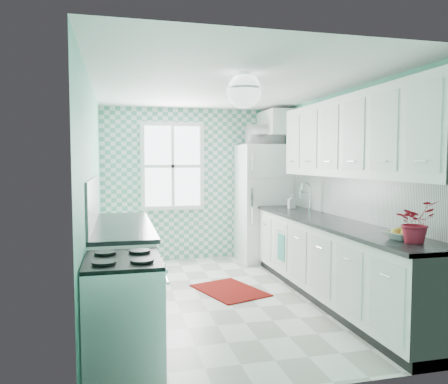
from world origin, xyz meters
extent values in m
cube|color=white|center=(0.00, 0.00, -0.01)|extent=(3.00, 4.40, 0.02)
cube|color=white|center=(0.00, 0.00, 2.51)|extent=(3.00, 4.40, 0.02)
cube|color=#64C8AA|center=(0.00, 2.21, 1.25)|extent=(3.00, 0.02, 2.50)
cube|color=#64C8AA|center=(0.00, -2.21, 1.25)|extent=(3.00, 0.02, 2.50)
cube|color=#64C8AA|center=(-1.51, 0.00, 1.25)|extent=(0.02, 4.40, 2.50)
cube|color=#64C8AA|center=(1.51, 0.00, 1.25)|extent=(0.02, 4.40, 2.50)
cube|color=#57A28C|center=(0.00, 2.19, 1.25)|extent=(3.00, 0.01, 2.50)
cube|color=white|center=(-0.35, 2.17, 1.55)|extent=(1.04, 0.05, 1.44)
cube|color=white|center=(-0.35, 2.15, 1.55)|extent=(0.90, 0.02, 1.30)
cube|color=white|center=(1.49, -0.40, 1.20)|extent=(0.02, 3.60, 0.51)
cube|color=white|center=(-1.49, -0.07, 1.20)|extent=(0.02, 2.15, 0.51)
cube|color=white|center=(1.33, -0.60, 1.90)|extent=(0.33, 3.20, 0.90)
cube|color=white|center=(1.30, 1.83, 2.25)|extent=(0.40, 0.74, 0.40)
cylinder|color=silver|center=(0.00, -0.80, 2.48)|extent=(0.14, 0.14, 0.04)
cylinder|color=silver|center=(0.00, -0.80, 2.41)|extent=(0.02, 0.02, 0.12)
sphere|color=white|center=(0.00, -0.80, 2.32)|extent=(0.34, 0.34, 0.34)
cube|color=white|center=(1.20, -0.40, 0.45)|extent=(0.60, 3.60, 0.90)
cube|color=black|center=(1.19, -0.40, 0.92)|extent=(0.63, 3.60, 0.04)
cube|color=white|center=(-1.20, -0.07, 0.45)|extent=(0.60, 2.15, 0.90)
cube|color=black|center=(-1.19, -0.07, 0.92)|extent=(0.63, 2.15, 0.04)
cube|color=silver|center=(1.11, 1.80, 0.95)|extent=(0.83, 0.78, 1.90)
cube|color=silver|center=(1.11, 1.41, 1.38)|extent=(0.81, 0.01, 0.02)
cube|color=silver|center=(0.77, 1.39, 1.61)|extent=(0.03, 0.03, 0.30)
cube|color=silver|center=(0.77, 1.39, 0.95)|extent=(0.03, 0.03, 0.54)
cube|color=silver|center=(-1.20, -1.62, 0.45)|extent=(0.57, 0.73, 0.86)
cube|color=black|center=(-1.20, -1.62, 0.88)|extent=(0.57, 0.73, 0.03)
cube|color=black|center=(-0.91, -1.62, 0.50)|extent=(0.01, 0.48, 0.29)
cube|color=silver|center=(1.20, 0.57, 0.92)|extent=(0.43, 0.36, 0.12)
cylinder|color=silver|center=(1.35, 0.57, 1.12)|extent=(0.02, 0.02, 0.30)
torus|color=silver|center=(1.29, 0.57, 1.31)|extent=(0.16, 0.02, 0.16)
cube|color=maroon|center=(0.12, 0.23, 0.01)|extent=(0.92, 1.09, 0.01)
cube|color=#4D9E83|center=(0.89, 0.44, 0.48)|extent=(0.02, 0.24, 0.36)
imported|color=silver|center=(1.20, -1.66, 0.98)|extent=(0.33, 0.33, 0.07)
imported|color=red|center=(1.20, -1.83, 1.12)|extent=(0.37, 0.34, 0.36)
imported|color=#ABC0CB|center=(1.25, 0.98, 1.05)|extent=(0.10, 0.10, 0.21)
imported|color=silver|center=(1.11, 1.80, 2.05)|extent=(0.57, 0.39, 0.31)
camera|label=1|loc=(-1.23, -4.98, 1.63)|focal=35.00mm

